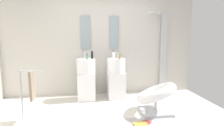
% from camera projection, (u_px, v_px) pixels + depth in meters
% --- Properties ---
extents(ground_plane, '(4.80, 3.60, 0.04)m').
position_uv_depth(ground_plane, '(108.00, 124.00, 3.07)').
color(ground_plane, silver).
extents(rear_partition, '(4.80, 0.10, 2.60)m').
position_uv_depth(rear_partition, '(100.00, 43.00, 4.48)').
color(rear_partition, beige).
rests_on(rear_partition, ground_plane).
extents(pedestal_sink_left, '(0.42, 0.42, 1.05)m').
position_uv_depth(pedestal_sink_left, '(86.00, 79.00, 4.16)').
color(pedestal_sink_left, white).
rests_on(pedestal_sink_left, ground_plane).
extents(pedestal_sink_right, '(0.42, 0.42, 1.05)m').
position_uv_depth(pedestal_sink_right, '(116.00, 78.00, 4.26)').
color(pedestal_sink_right, white).
rests_on(pedestal_sink_right, ground_plane).
extents(vanity_mirror_left, '(0.22, 0.03, 0.79)m').
position_uv_depth(vanity_mirror_left, '(85.00, 33.00, 4.33)').
color(vanity_mirror_left, '#8C9EA8').
extents(vanity_mirror_right, '(0.22, 0.03, 0.79)m').
position_uv_depth(vanity_mirror_right, '(114.00, 33.00, 4.43)').
color(vanity_mirror_right, '#8C9EA8').
extents(shower_column, '(0.49, 0.24, 2.05)m').
position_uv_depth(shower_column, '(163.00, 51.00, 4.62)').
color(shower_column, '#B7BABF').
rests_on(shower_column, ground_plane).
extents(lounge_chair, '(1.09, 1.09, 0.65)m').
position_uv_depth(lounge_chair, '(156.00, 96.00, 3.41)').
color(lounge_chair, '#B7BABF').
rests_on(lounge_chair, ground_plane).
extents(towel_rack, '(0.37, 0.22, 0.95)m').
position_uv_depth(towel_rack, '(30.00, 87.00, 3.01)').
color(towel_rack, '#B7BABF').
rests_on(towel_rack, ground_plane).
extents(magazine_red, '(0.25, 0.24, 0.02)m').
position_uv_depth(magazine_red, '(145.00, 123.00, 3.02)').
color(magazine_red, '#B73838').
rests_on(magazine_red, area_rug).
extents(magazine_ochre, '(0.23, 0.23, 0.02)m').
position_uv_depth(magazine_ochre, '(141.00, 125.00, 2.94)').
color(magazine_ochre, gold).
rests_on(magazine_ochre, area_rug).
extents(soap_bottle_green, '(0.04, 0.04, 0.13)m').
position_uv_depth(soap_bottle_green, '(87.00, 57.00, 3.97)').
color(soap_bottle_green, '#59996B').
rests_on(soap_bottle_green, pedestal_sink_left).
extents(soap_bottle_amber, '(0.04, 0.04, 0.12)m').
position_uv_depth(soap_bottle_amber, '(120.00, 57.00, 4.05)').
color(soap_bottle_amber, '#C68C38').
rests_on(soap_bottle_amber, pedestal_sink_right).
extents(soap_bottle_grey, '(0.05, 0.05, 0.19)m').
position_uv_depth(soap_bottle_grey, '(83.00, 55.00, 4.15)').
color(soap_bottle_grey, '#99999E').
rests_on(soap_bottle_grey, pedestal_sink_left).
extents(soap_bottle_white, '(0.06, 0.06, 0.17)m').
position_uv_depth(soap_bottle_white, '(113.00, 55.00, 4.27)').
color(soap_bottle_white, white).
rests_on(soap_bottle_white, pedestal_sink_right).
extents(soap_bottle_black, '(0.05, 0.05, 0.18)m').
position_uv_depth(soap_bottle_black, '(92.00, 55.00, 4.13)').
color(soap_bottle_black, black).
rests_on(soap_bottle_black, pedestal_sink_left).
extents(soap_bottle_clear, '(0.04, 0.04, 0.18)m').
position_uv_depth(soap_bottle_clear, '(118.00, 55.00, 4.07)').
color(soap_bottle_clear, silver).
rests_on(soap_bottle_clear, pedestal_sink_right).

